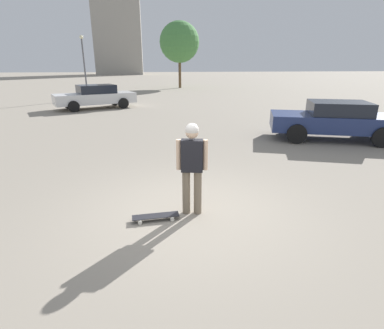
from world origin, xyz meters
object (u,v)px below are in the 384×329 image
object	(u,v)px
person	(192,162)
car_parked_far	(95,96)
skateboard	(156,216)
car_parked_near	(335,120)

from	to	relation	value
person	car_parked_far	size ratio (longest dim) A/B	0.33
person	car_parked_far	xyz separation A→B (m)	(-14.70, -3.98, -0.25)
person	car_parked_far	world-z (taller)	person
skateboard	car_parked_near	distance (m)	8.41
skateboard	car_parked_near	size ratio (longest dim) A/B	0.18
person	skateboard	size ratio (longest dim) A/B	2.02
car_parked_near	car_parked_far	distance (m)	13.88
person	skateboard	world-z (taller)	person
person	car_parked_near	xyz separation A→B (m)	(-4.98, 5.93, -0.26)
skateboard	car_parked_far	xyz separation A→B (m)	(-14.87, -3.31, 0.68)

